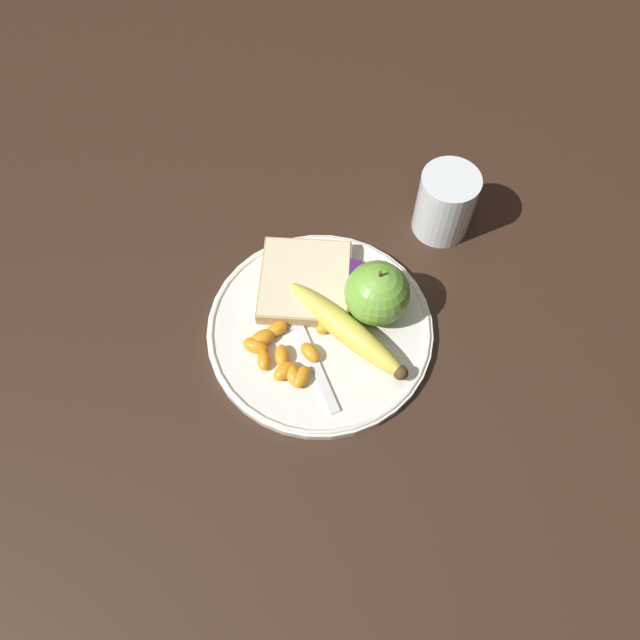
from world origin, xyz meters
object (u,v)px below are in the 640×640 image
(bread_slice, at_px, (305,282))
(fork, at_px, (304,340))
(jam_packet, at_px, (355,279))
(banana, at_px, (346,329))
(plate, at_px, (320,329))
(apple, at_px, (377,293))
(juice_glass, at_px, (445,205))

(bread_slice, bearing_deg, fork, 17.05)
(bread_slice, distance_m, jam_packet, 0.07)
(banana, distance_m, jam_packet, 0.08)
(banana, bearing_deg, fork, -64.70)
(plate, bearing_deg, bread_slice, -145.29)
(plate, relative_size, jam_packet, 6.48)
(banana, height_order, jam_packet, banana)
(plate, xyz_separation_m, bread_slice, (-0.05, -0.04, 0.02))
(bread_slice, bearing_deg, plate, 34.71)
(plate, distance_m, bread_slice, 0.07)
(apple, distance_m, fork, 0.11)
(jam_packet, bearing_deg, bread_slice, -68.62)
(plate, height_order, fork, fork)
(jam_packet, bearing_deg, fork, -20.67)
(apple, relative_size, fork, 0.61)
(apple, bearing_deg, banana, -28.24)
(plate, relative_size, banana, 1.54)
(banana, relative_size, jam_packet, 4.21)
(bread_slice, xyz_separation_m, fork, (0.08, 0.02, -0.01))
(plate, distance_m, fork, 0.03)
(banana, height_order, bread_slice, banana)
(banana, xyz_separation_m, jam_packet, (-0.08, -0.01, -0.01))
(fork, relative_size, jam_packet, 3.33)
(apple, height_order, bread_slice, apple)
(jam_packet, bearing_deg, plate, -17.80)
(plate, xyz_separation_m, fork, (0.02, -0.01, 0.01))
(juice_glass, bearing_deg, fork, -27.82)
(fork, bearing_deg, bread_slice, -21.82)
(juice_glass, height_order, jam_packet, juice_glass)
(juice_glass, relative_size, jam_packet, 2.22)
(bread_slice, distance_m, fork, 0.08)
(plate, bearing_deg, juice_glass, 152.35)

